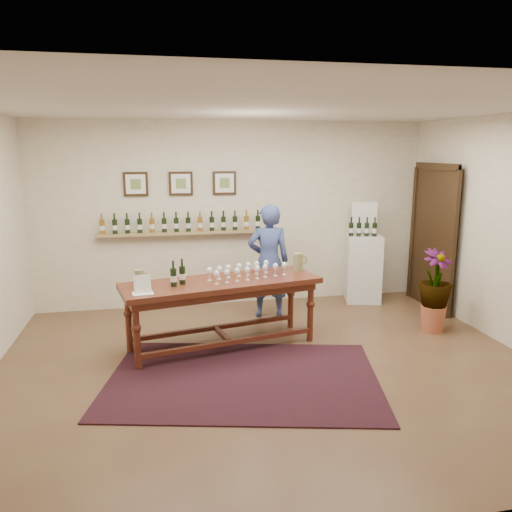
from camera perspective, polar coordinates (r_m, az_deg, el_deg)
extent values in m
plane|color=brown|center=(5.68, 1.62, -12.61)|extent=(6.00, 6.00, 0.00)
plane|color=#EAE4C7|center=(7.68, -2.50, 4.79)|extent=(6.00, 0.00, 6.00)
plane|color=#EAE4C7|center=(2.95, 12.79, -7.44)|extent=(6.00, 0.00, 6.00)
plane|color=silver|center=(5.18, 1.81, 16.82)|extent=(6.00, 6.00, 0.00)
cube|color=tan|center=(7.55, -8.39, 2.63)|extent=(2.50, 0.16, 0.04)
cube|color=black|center=(7.99, 19.81, 1.83)|extent=(0.10, 1.00, 2.10)
cube|color=black|center=(7.97, 19.50, 1.82)|extent=(0.04, 1.12, 2.22)
cube|color=black|center=(7.52, -13.58, 7.99)|extent=(0.35, 0.03, 0.35)
cube|color=white|center=(7.51, -13.59, 7.98)|extent=(0.28, 0.01, 0.28)
cube|color=olive|center=(7.50, -13.59, 7.98)|extent=(0.15, 0.00, 0.15)
cube|color=black|center=(7.53, -8.59, 8.19)|extent=(0.35, 0.03, 0.35)
cube|color=white|center=(7.51, -8.58, 8.18)|extent=(0.28, 0.01, 0.28)
cube|color=olive|center=(7.51, -8.58, 8.18)|extent=(0.15, 0.00, 0.15)
cube|color=black|center=(7.59, -3.63, 8.33)|extent=(0.35, 0.03, 0.35)
cube|color=white|center=(7.57, -3.61, 8.32)|extent=(0.28, 0.01, 0.28)
cube|color=olive|center=(7.57, -3.61, 8.32)|extent=(0.15, 0.00, 0.15)
cube|color=#43150C|center=(5.42, -1.46, -13.80)|extent=(3.17, 2.46, 0.02)
cube|color=#462211|center=(5.99, -3.96, -3.10)|extent=(2.47, 1.23, 0.06)
cube|color=#462211|center=(6.01, -3.95, -3.79)|extent=(2.32, 1.07, 0.11)
cylinder|color=#462211|center=(5.62, -13.47, -8.94)|extent=(0.09, 0.09, 0.77)
cylinder|color=#462211|center=(6.31, 6.23, -6.34)|extent=(0.09, 0.09, 0.77)
cylinder|color=#462211|center=(6.12, -14.36, -7.23)|extent=(0.09, 0.09, 0.77)
cylinder|color=#462211|center=(6.76, 3.99, -5.04)|extent=(0.09, 0.09, 0.77)
cube|color=#462211|center=(5.96, -2.99, -9.82)|extent=(2.11, 0.50, 0.05)
cube|color=#462211|center=(6.43, -4.68, -8.16)|extent=(2.11, 0.50, 0.05)
cube|color=#462211|center=(6.20, -3.87, -8.96)|extent=(0.16, 0.54, 0.05)
cube|color=white|center=(5.56, -12.85, -3.15)|extent=(0.24, 0.19, 0.20)
cube|color=silver|center=(8.09, 12.14, -1.39)|extent=(0.64, 0.64, 1.05)
cube|color=white|center=(8.07, 12.27, 4.32)|extent=(0.38, 0.12, 0.54)
cone|color=#A65437|center=(7.07, 19.54, -6.75)|extent=(0.33, 0.33, 0.35)
imported|color=#1D3515|center=(6.94, 19.82, -3.01)|extent=(0.63, 0.63, 0.61)
imported|color=#36477F|center=(7.09, 1.44, -0.61)|extent=(0.64, 0.46, 1.63)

